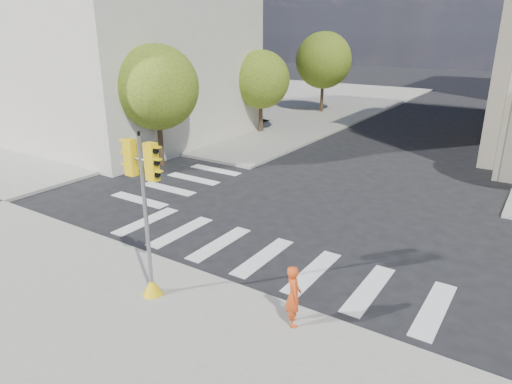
% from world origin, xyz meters
% --- Properties ---
extents(ground, '(160.00, 160.00, 0.00)m').
position_xyz_m(ground, '(0.00, 0.00, 0.00)').
color(ground, black).
rests_on(ground, ground).
extents(sidewalk_far_left, '(28.00, 40.00, 0.15)m').
position_xyz_m(sidewalk_far_left, '(-20.00, 26.00, 0.07)').
color(sidewalk_far_left, gray).
rests_on(sidewalk_far_left, ground).
extents(classical_building, '(19.00, 15.00, 12.70)m').
position_xyz_m(classical_building, '(-20.00, 8.00, 6.44)').
color(classical_building, beige).
rests_on(classical_building, ground).
extents(tree_lw_near, '(4.40, 4.40, 6.41)m').
position_xyz_m(tree_lw_near, '(-10.50, 4.00, 4.20)').
color(tree_lw_near, '#382616').
rests_on(tree_lw_near, ground).
extents(tree_lw_mid, '(4.00, 4.00, 5.77)m').
position_xyz_m(tree_lw_mid, '(-10.50, 14.00, 3.76)').
color(tree_lw_mid, '#382616').
rests_on(tree_lw_mid, ground).
extents(tree_lw_far, '(4.80, 4.80, 6.95)m').
position_xyz_m(tree_lw_far, '(-10.50, 24.00, 4.54)').
color(tree_lw_far, '#382616').
rests_on(tree_lw_far, ground).
extents(traffic_signal, '(1.06, 0.56, 4.56)m').
position_xyz_m(traffic_signal, '(-1.34, -5.75, 2.08)').
color(traffic_signal, '#E2B90B').
rests_on(traffic_signal, sidewalk_near).
extents(photographer, '(0.66, 0.69, 1.59)m').
position_xyz_m(photographer, '(2.54, -4.79, 0.95)').
color(photographer, '#D14513').
rests_on(photographer, sidewalk_near).
extents(planter_wall, '(5.95, 1.67, 0.50)m').
position_xyz_m(planter_wall, '(-13.65, 3.76, 0.40)').
color(planter_wall, silver).
rests_on(planter_wall, sidewalk_left_near).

